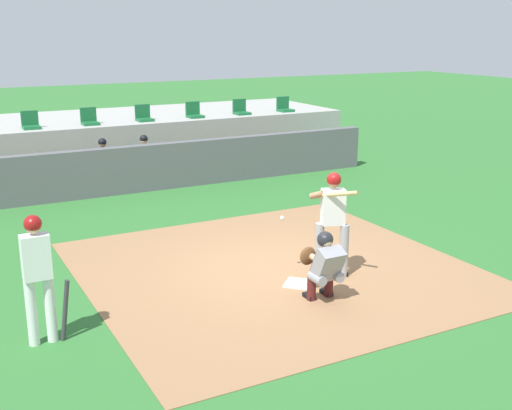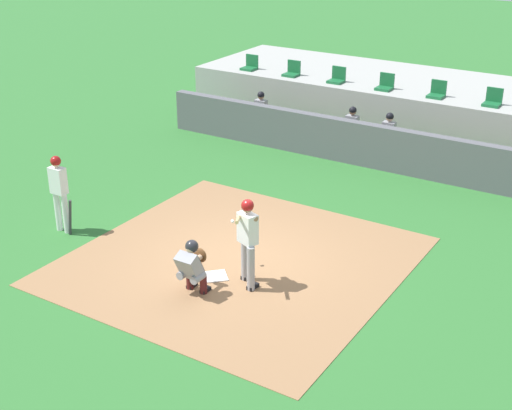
% 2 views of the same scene
% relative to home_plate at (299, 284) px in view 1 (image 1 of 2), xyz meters
% --- Properties ---
extents(ground_plane, '(80.00, 80.00, 0.00)m').
position_rel_home_plate_xyz_m(ground_plane, '(0.00, 0.80, -0.02)').
color(ground_plane, '#2D6B2D').
extents(dirt_infield, '(6.40, 6.40, 0.01)m').
position_rel_home_plate_xyz_m(dirt_infield, '(0.00, 0.80, -0.02)').
color(dirt_infield, '#936B47').
rests_on(dirt_infield, ground).
extents(home_plate, '(0.62, 0.62, 0.02)m').
position_rel_home_plate_xyz_m(home_plate, '(0.00, 0.00, 0.00)').
color(home_plate, white).
rests_on(home_plate, dirt_infield).
extents(batter_at_plate, '(0.59, 0.87, 1.80)m').
position_rel_home_plate_xyz_m(batter_at_plate, '(0.69, 0.10, 1.01)').
color(batter_at_plate, '#99999E').
rests_on(batter_at_plate, ground).
extents(catcher_crouched, '(0.48, 1.68, 1.13)m').
position_rel_home_plate_xyz_m(catcher_crouched, '(-0.01, -0.72, 0.59)').
color(catcher_crouched, gray).
rests_on(catcher_crouched, ground).
extents(on_deck_batter, '(0.58, 0.23, 1.79)m').
position_rel_home_plate_xyz_m(on_deck_batter, '(-4.07, -0.10, 1.00)').
color(on_deck_batter, silver).
rests_on(on_deck_batter, ground).
extents(dugout_wall, '(13.00, 0.30, 1.20)m').
position_rel_home_plate_xyz_m(dugout_wall, '(0.00, 7.30, 0.58)').
color(dugout_wall, '#59595E').
rests_on(dugout_wall, ground).
extents(dugout_bench, '(11.80, 0.44, 0.45)m').
position_rel_home_plate_xyz_m(dugout_bench, '(0.00, 8.30, 0.20)').
color(dugout_bench, olive).
rests_on(dugout_bench, ground).
extents(dugout_player_1, '(0.49, 0.70, 1.30)m').
position_rel_home_plate_xyz_m(dugout_player_1, '(-0.98, 8.14, 0.65)').
color(dugout_player_1, '#939399').
rests_on(dugout_player_1, ground).
extents(dugout_player_2, '(0.49, 0.70, 1.30)m').
position_rel_home_plate_xyz_m(dugout_player_2, '(0.16, 8.14, 0.65)').
color(dugout_player_2, '#939399').
rests_on(dugout_player_2, ground).
extents(stands_platform, '(15.00, 4.40, 1.40)m').
position_rel_home_plate_xyz_m(stands_platform, '(0.00, 11.70, 0.68)').
color(stands_platform, '#9E9E99').
rests_on(stands_platform, ground).
extents(stadium_seat_2, '(0.46, 0.46, 0.48)m').
position_rel_home_plate_xyz_m(stadium_seat_2, '(-2.44, 10.18, 1.51)').
color(stadium_seat_2, '#196033').
rests_on(stadium_seat_2, stands_platform).
extents(stadium_seat_3, '(0.46, 0.46, 0.48)m').
position_rel_home_plate_xyz_m(stadium_seat_3, '(-0.81, 10.18, 1.51)').
color(stadium_seat_3, '#196033').
rests_on(stadium_seat_3, stands_platform).
extents(stadium_seat_4, '(0.46, 0.46, 0.48)m').
position_rel_home_plate_xyz_m(stadium_seat_4, '(0.81, 10.18, 1.51)').
color(stadium_seat_4, '#196033').
rests_on(stadium_seat_4, stands_platform).
extents(stadium_seat_5, '(0.46, 0.46, 0.48)m').
position_rel_home_plate_xyz_m(stadium_seat_5, '(2.44, 10.18, 1.51)').
color(stadium_seat_5, '#196033').
rests_on(stadium_seat_5, stands_platform).
extents(stadium_seat_6, '(0.46, 0.46, 0.48)m').
position_rel_home_plate_xyz_m(stadium_seat_6, '(4.06, 10.18, 1.51)').
color(stadium_seat_6, '#196033').
rests_on(stadium_seat_6, stands_platform).
extents(stadium_seat_7, '(0.46, 0.46, 0.48)m').
position_rel_home_plate_xyz_m(stadium_seat_7, '(5.69, 10.18, 1.51)').
color(stadium_seat_7, '#196033').
rests_on(stadium_seat_7, stands_platform).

